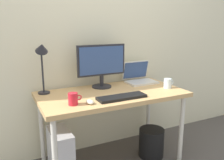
{
  "coord_description": "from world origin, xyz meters",
  "views": [
    {
      "loc": [
        -0.96,
        -1.96,
        1.38
      ],
      "look_at": [
        0.0,
        0.0,
        0.86
      ],
      "focal_mm": 38.47,
      "sensor_mm": 36.0,
      "label": 1
    }
  ],
  "objects_px": {
    "keyboard": "(122,97)",
    "coffee_mug": "(73,99)",
    "monitor": "(102,63)",
    "glass_cup": "(168,83)",
    "wastebasket": "(151,142)",
    "desk": "(112,99)",
    "desk_lamp": "(42,56)",
    "laptop": "(139,77)",
    "mouse": "(90,102)",
    "computer_tower": "(61,152)"
  },
  "relations": [
    {
      "from": "mouse",
      "to": "glass_cup",
      "type": "relative_size",
      "value": 0.8
    },
    {
      "from": "desk",
      "to": "keyboard",
      "type": "height_order",
      "value": "keyboard"
    },
    {
      "from": "laptop",
      "to": "glass_cup",
      "type": "relative_size",
      "value": 2.83
    },
    {
      "from": "glass_cup",
      "to": "wastebasket",
      "type": "height_order",
      "value": "glass_cup"
    },
    {
      "from": "desk_lamp",
      "to": "mouse",
      "type": "bearing_deg",
      "value": -57.31
    },
    {
      "from": "keyboard",
      "to": "mouse",
      "type": "bearing_deg",
      "value": -177.77
    },
    {
      "from": "mouse",
      "to": "desk",
      "type": "bearing_deg",
      "value": 35.57
    },
    {
      "from": "laptop",
      "to": "wastebasket",
      "type": "height_order",
      "value": "laptop"
    },
    {
      "from": "desk",
      "to": "desk_lamp",
      "type": "distance_m",
      "value": 0.75
    },
    {
      "from": "laptop",
      "to": "mouse",
      "type": "relative_size",
      "value": 3.56
    },
    {
      "from": "laptop",
      "to": "desk_lamp",
      "type": "xyz_separation_m",
      "value": [
        -1.03,
        -0.02,
        0.3
      ]
    },
    {
      "from": "desk",
      "to": "computer_tower",
      "type": "xyz_separation_m",
      "value": [
        -0.51,
        0.05,
        -0.46
      ]
    },
    {
      "from": "monitor",
      "to": "desk_lamp",
      "type": "relative_size",
      "value": 1.03
    },
    {
      "from": "laptop",
      "to": "keyboard",
      "type": "xyz_separation_m",
      "value": [
        -0.45,
        -0.44,
        -0.05
      ]
    },
    {
      "from": "mouse",
      "to": "coffee_mug",
      "type": "relative_size",
      "value": 0.79
    },
    {
      "from": "coffee_mug",
      "to": "mouse",
      "type": "bearing_deg",
      "value": -15.87
    },
    {
      "from": "monitor",
      "to": "laptop",
      "type": "height_order",
      "value": "monitor"
    },
    {
      "from": "desk_lamp",
      "to": "keyboard",
      "type": "distance_m",
      "value": 0.79
    },
    {
      "from": "mouse",
      "to": "glass_cup",
      "type": "bearing_deg",
      "value": 7.22
    },
    {
      "from": "monitor",
      "to": "glass_cup",
      "type": "height_order",
      "value": "monitor"
    },
    {
      "from": "monitor",
      "to": "mouse",
      "type": "height_order",
      "value": "monitor"
    },
    {
      "from": "glass_cup",
      "to": "coffee_mug",
      "type": "bearing_deg",
      "value": -175.75
    },
    {
      "from": "glass_cup",
      "to": "wastebasket",
      "type": "xyz_separation_m",
      "value": [
        -0.15,
        0.03,
        -0.63
      ]
    },
    {
      "from": "keyboard",
      "to": "coffee_mug",
      "type": "xyz_separation_m",
      "value": [
        -0.43,
        0.02,
        0.04
      ]
    },
    {
      "from": "monitor",
      "to": "keyboard",
      "type": "xyz_separation_m",
      "value": [
        0.01,
        -0.42,
        -0.23
      ]
    },
    {
      "from": "desk",
      "to": "desk_lamp",
      "type": "bearing_deg",
      "value": 159.75
    },
    {
      "from": "mouse",
      "to": "computer_tower",
      "type": "height_order",
      "value": "mouse"
    },
    {
      "from": "desk_lamp",
      "to": "laptop",
      "type": "bearing_deg",
      "value": 0.91
    },
    {
      "from": "desk_lamp",
      "to": "coffee_mug",
      "type": "relative_size",
      "value": 4.35
    },
    {
      "from": "desk_lamp",
      "to": "glass_cup",
      "type": "bearing_deg",
      "value": -15.64
    },
    {
      "from": "desk",
      "to": "monitor",
      "type": "xyz_separation_m",
      "value": [
        -0.01,
        0.22,
        0.31
      ]
    },
    {
      "from": "desk",
      "to": "keyboard",
      "type": "xyz_separation_m",
      "value": [
        -0.01,
        -0.21,
        0.08
      ]
    },
    {
      "from": "monitor",
      "to": "keyboard",
      "type": "distance_m",
      "value": 0.48
    },
    {
      "from": "desk",
      "to": "laptop",
      "type": "distance_m",
      "value": 0.52
    },
    {
      "from": "desk",
      "to": "computer_tower",
      "type": "bearing_deg",
      "value": 174.17
    },
    {
      "from": "desk",
      "to": "wastebasket",
      "type": "height_order",
      "value": "desk"
    },
    {
      "from": "desk_lamp",
      "to": "keyboard",
      "type": "bearing_deg",
      "value": -36.17
    },
    {
      "from": "desk_lamp",
      "to": "coffee_mug",
      "type": "xyz_separation_m",
      "value": [
        0.15,
        -0.4,
        -0.3
      ]
    },
    {
      "from": "monitor",
      "to": "desk_lamp",
      "type": "distance_m",
      "value": 0.58
    },
    {
      "from": "mouse",
      "to": "coffee_mug",
      "type": "height_order",
      "value": "coffee_mug"
    },
    {
      "from": "glass_cup",
      "to": "computer_tower",
      "type": "xyz_separation_m",
      "value": [
        -1.08,
        0.16,
        -0.57
      ]
    },
    {
      "from": "glass_cup",
      "to": "desk_lamp",
      "type": "bearing_deg",
      "value": 164.36
    },
    {
      "from": "keyboard",
      "to": "mouse",
      "type": "xyz_separation_m",
      "value": [
        -0.3,
        -0.01,
        0.01
      ]
    },
    {
      "from": "monitor",
      "to": "coffee_mug",
      "type": "relative_size",
      "value": 4.47
    },
    {
      "from": "monitor",
      "to": "computer_tower",
      "type": "relative_size",
      "value": 1.21
    },
    {
      "from": "computer_tower",
      "to": "mouse",
      "type": "bearing_deg",
      "value": -53.65
    },
    {
      "from": "mouse",
      "to": "wastebasket",
      "type": "relative_size",
      "value": 0.3
    },
    {
      "from": "desk_lamp",
      "to": "wastebasket",
      "type": "bearing_deg",
      "value": -16.04
    },
    {
      "from": "monitor",
      "to": "wastebasket",
      "type": "relative_size",
      "value": 1.69
    },
    {
      "from": "laptop",
      "to": "coffee_mug",
      "type": "bearing_deg",
      "value": -154.75
    }
  ]
}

